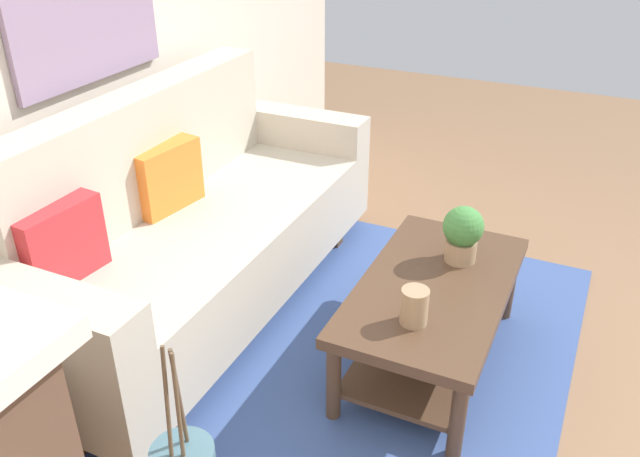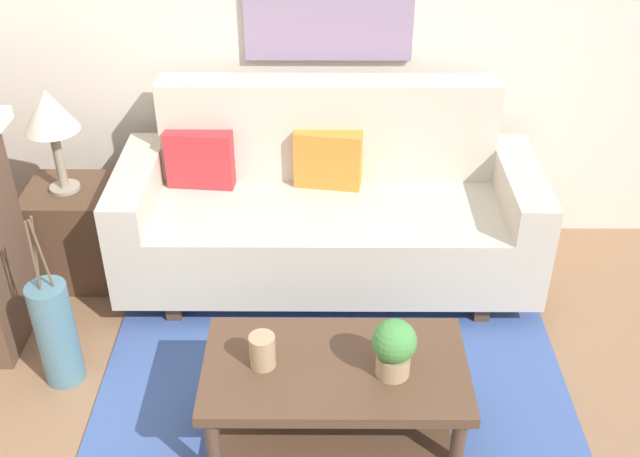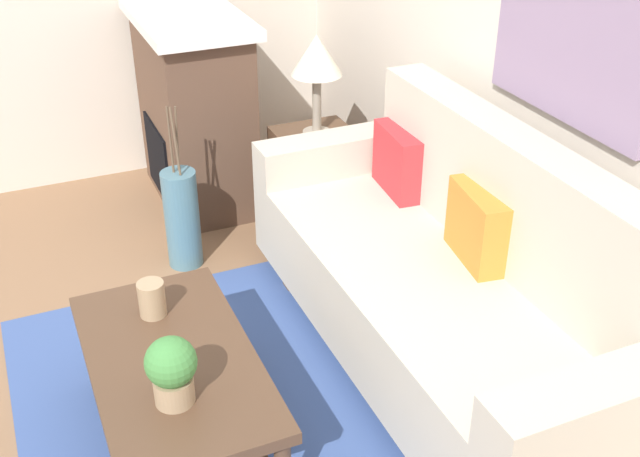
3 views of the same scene
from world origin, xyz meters
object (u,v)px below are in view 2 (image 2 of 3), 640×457
at_px(couch, 328,210).
at_px(table_lamp, 50,115).
at_px(coffee_table, 335,385).
at_px(tabletop_vase, 262,351).
at_px(throw_pillow_crimson, 200,159).
at_px(floor_vase, 56,334).
at_px(potted_plant_tabletop, 394,347).
at_px(side_table, 74,233).
at_px(throw_pillow_orange, 328,159).

bearing_deg(couch, table_lamp, 179.89).
height_order(couch, coffee_table, couch).
relative_size(tabletop_vase, table_lamp, 0.26).
height_order(throw_pillow_crimson, table_lamp, table_lamp).
distance_m(coffee_table, table_lamp, 1.99).
height_order(couch, floor_vase, couch).
distance_m(coffee_table, floor_vase, 1.34).
xyz_separation_m(throw_pillow_crimson, floor_vase, (-0.57, -0.96, -0.41)).
distance_m(potted_plant_tabletop, side_table, 2.11).
bearing_deg(table_lamp, throw_pillow_crimson, 9.71).
distance_m(tabletop_vase, floor_vase, 1.08).
relative_size(throw_pillow_orange, floor_vase, 0.66).
bearing_deg(throw_pillow_crimson, tabletop_vase, -72.47).
bearing_deg(coffee_table, throw_pillow_crimson, 118.34).
bearing_deg(floor_vase, coffee_table, -15.80).
distance_m(table_lamp, floor_vase, 1.12).
xyz_separation_m(couch, potted_plant_tabletop, (0.26, -1.25, 0.14)).
bearing_deg(floor_vase, throw_pillow_crimson, 59.26).
xyz_separation_m(couch, table_lamp, (-1.41, 0.00, 0.56)).
distance_m(coffee_table, side_table, 1.88).
bearing_deg(throw_pillow_orange, couch, -90.00).
bearing_deg(table_lamp, coffee_table, -40.04).
relative_size(coffee_table, floor_vase, 2.01).
distance_m(throw_pillow_orange, coffee_table, 1.38).
relative_size(throw_pillow_orange, tabletop_vase, 2.40).
distance_m(side_table, floor_vase, 0.85).
xyz_separation_m(throw_pillow_crimson, coffee_table, (0.72, -1.33, -0.37)).
distance_m(potted_plant_tabletop, table_lamp, 2.13).
distance_m(throw_pillow_orange, tabletop_vase, 1.37).
bearing_deg(floor_vase, tabletop_vase, -20.18).
relative_size(throw_pillow_orange, table_lamp, 0.63).
bearing_deg(tabletop_vase, throw_pillow_crimson, 107.53).
height_order(throw_pillow_crimson, throw_pillow_orange, same).
xyz_separation_m(throw_pillow_orange, side_table, (-1.41, -0.12, -0.40)).
xyz_separation_m(throw_pillow_crimson, throw_pillow_orange, (0.69, 0.00, 0.00)).
relative_size(couch, throw_pillow_orange, 6.17).
height_order(throw_pillow_orange, coffee_table, throw_pillow_orange).
bearing_deg(couch, tabletop_vase, -102.73).
xyz_separation_m(coffee_table, floor_vase, (-1.29, 0.37, -0.04)).
xyz_separation_m(table_lamp, floor_vase, (0.14, -0.84, -0.72)).
xyz_separation_m(side_table, table_lamp, (0.00, 0.00, 0.71)).
xyz_separation_m(coffee_table, tabletop_vase, (-0.30, 0.00, 0.19)).
xyz_separation_m(potted_plant_tabletop, floor_vase, (-1.52, 0.41, -0.30)).
bearing_deg(side_table, potted_plant_tabletop, -36.90).
relative_size(table_lamp, floor_vase, 1.04).
bearing_deg(potted_plant_tabletop, throw_pillow_crimson, 124.63).
relative_size(coffee_table, tabletop_vase, 7.34).
bearing_deg(tabletop_vase, throw_pillow_orange, 78.44).
bearing_deg(tabletop_vase, couch, 77.27).
bearing_deg(throw_pillow_crimson, potted_plant_tabletop, -55.37).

